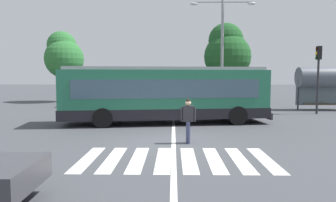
{
  "coord_description": "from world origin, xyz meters",
  "views": [
    {
      "loc": [
        0.16,
        -11.76,
        2.59
      ],
      "look_at": [
        -0.12,
        4.0,
        1.3
      ],
      "focal_mm": 32.95,
      "sensor_mm": 36.0,
      "label": 1
    }
  ],
  "objects_px": {
    "parked_car_silver": "(80,97)",
    "parked_car_teal": "(141,97)",
    "parked_car_black": "(201,97)",
    "parked_car_blue": "(112,96)",
    "twin_arm_street_lamp": "(222,42)",
    "background_tree_left": "(63,55)",
    "parked_car_charcoal": "(170,97)",
    "pedestrian_crossing_street": "(188,118)",
    "bus_stop_shelter": "(327,78)",
    "parked_car_champagne": "(232,97)",
    "background_tree_right": "(227,52)",
    "traffic_light_far_corner": "(318,69)",
    "city_transit_bus": "(165,94)"
  },
  "relations": [
    {
      "from": "background_tree_left",
      "to": "pedestrian_crossing_street",
      "type": "bearing_deg",
      "value": -58.65
    },
    {
      "from": "parked_car_teal",
      "to": "parked_car_black",
      "type": "xyz_separation_m",
      "value": [
        5.24,
        0.43,
        0.0
      ]
    },
    {
      "from": "parked_car_silver",
      "to": "traffic_light_far_corner",
      "type": "bearing_deg",
      "value": -18.19
    },
    {
      "from": "city_transit_bus",
      "to": "parked_car_charcoal",
      "type": "distance_m",
      "value": 10.42
    },
    {
      "from": "parked_car_blue",
      "to": "background_tree_right",
      "type": "distance_m",
      "value": 13.2
    },
    {
      "from": "bus_stop_shelter",
      "to": "pedestrian_crossing_street",
      "type": "bearing_deg",
      "value": -133.03
    },
    {
      "from": "parked_car_charcoal",
      "to": "pedestrian_crossing_street",
      "type": "bearing_deg",
      "value": -86.92
    },
    {
      "from": "city_transit_bus",
      "to": "background_tree_right",
      "type": "relative_size",
      "value": 1.39
    },
    {
      "from": "parked_car_charcoal",
      "to": "background_tree_left",
      "type": "xyz_separation_m",
      "value": [
        -10.59,
        3.29,
        3.87
      ]
    },
    {
      "from": "parked_car_blue",
      "to": "parked_car_teal",
      "type": "distance_m",
      "value": 2.7
    },
    {
      "from": "bus_stop_shelter",
      "to": "parked_car_champagne",
      "type": "bearing_deg",
      "value": 152.12
    },
    {
      "from": "parked_car_silver",
      "to": "parked_car_teal",
      "type": "relative_size",
      "value": 0.99
    },
    {
      "from": "parked_car_silver",
      "to": "parked_car_black",
      "type": "height_order",
      "value": "same"
    },
    {
      "from": "city_transit_bus",
      "to": "twin_arm_street_lamp",
      "type": "distance_m",
      "value": 8.37
    },
    {
      "from": "parked_car_charcoal",
      "to": "parked_car_black",
      "type": "xyz_separation_m",
      "value": [
        2.7,
        -0.05,
        0.0
      ]
    },
    {
      "from": "parked_car_charcoal",
      "to": "parked_car_champagne",
      "type": "height_order",
      "value": "same"
    },
    {
      "from": "parked_car_silver",
      "to": "parked_car_blue",
      "type": "height_order",
      "value": "same"
    },
    {
      "from": "parked_car_teal",
      "to": "bus_stop_shelter",
      "type": "xyz_separation_m",
      "value": [
        14.42,
        -3.14,
        1.65
      ]
    },
    {
      "from": "parked_car_teal",
      "to": "traffic_light_far_corner",
      "type": "bearing_deg",
      "value": -24.26
    },
    {
      "from": "background_tree_left",
      "to": "background_tree_right",
      "type": "bearing_deg",
      "value": 8.61
    },
    {
      "from": "pedestrian_crossing_street",
      "to": "parked_car_charcoal",
      "type": "distance_m",
      "value": 15.48
    },
    {
      "from": "parked_car_blue",
      "to": "twin_arm_street_lamp",
      "type": "distance_m",
      "value": 10.84
    },
    {
      "from": "parked_car_teal",
      "to": "background_tree_right",
      "type": "bearing_deg",
      "value": 36.58
    },
    {
      "from": "parked_car_teal",
      "to": "bus_stop_shelter",
      "type": "bearing_deg",
      "value": -12.27
    },
    {
      "from": "traffic_light_far_corner",
      "to": "parked_car_blue",
      "type": "bearing_deg",
      "value": 157.69
    },
    {
      "from": "parked_car_charcoal",
      "to": "twin_arm_street_lamp",
      "type": "xyz_separation_m",
      "value": [
        3.89,
        -3.97,
        4.34
      ]
    },
    {
      "from": "city_transit_bus",
      "to": "traffic_light_far_corner",
      "type": "distance_m",
      "value": 11.14
    },
    {
      "from": "pedestrian_crossing_street",
      "to": "twin_arm_street_lamp",
      "type": "height_order",
      "value": "twin_arm_street_lamp"
    },
    {
      "from": "pedestrian_crossing_street",
      "to": "parked_car_blue",
      "type": "height_order",
      "value": "pedestrian_crossing_street"
    },
    {
      "from": "parked_car_black",
      "to": "twin_arm_street_lamp",
      "type": "relative_size",
      "value": 0.56
    },
    {
      "from": "parked_car_black",
      "to": "traffic_light_far_corner",
      "type": "xyz_separation_m",
      "value": [
        7.32,
        -6.09,
        2.31
      ]
    },
    {
      "from": "pedestrian_crossing_street",
      "to": "parked_car_teal",
      "type": "height_order",
      "value": "pedestrian_crossing_street"
    },
    {
      "from": "parked_car_black",
      "to": "background_tree_right",
      "type": "relative_size",
      "value": 0.56
    },
    {
      "from": "parked_car_teal",
      "to": "parked_car_champagne",
      "type": "height_order",
      "value": "same"
    },
    {
      "from": "parked_car_black",
      "to": "traffic_light_far_corner",
      "type": "relative_size",
      "value": 1.0
    },
    {
      "from": "background_tree_right",
      "to": "parked_car_blue",
      "type": "bearing_deg",
      "value": -152.81
    },
    {
      "from": "background_tree_right",
      "to": "traffic_light_far_corner",
      "type": "bearing_deg",
      "value": -71.01
    },
    {
      "from": "background_tree_left",
      "to": "parked_car_silver",
      "type": "bearing_deg",
      "value": -53.32
    },
    {
      "from": "parked_car_silver",
      "to": "twin_arm_street_lamp",
      "type": "distance_m",
      "value": 13.16
    },
    {
      "from": "city_transit_bus",
      "to": "parked_car_black",
      "type": "relative_size",
      "value": 2.47
    },
    {
      "from": "parked_car_charcoal",
      "to": "bus_stop_shelter",
      "type": "relative_size",
      "value": 1.05
    },
    {
      "from": "twin_arm_street_lamp",
      "to": "traffic_light_far_corner",
      "type": "bearing_deg",
      "value": -19.54
    },
    {
      "from": "parked_car_teal",
      "to": "background_tree_left",
      "type": "distance_m",
      "value": 9.7
    },
    {
      "from": "city_transit_bus",
      "to": "background_tree_left",
      "type": "height_order",
      "value": "background_tree_left"
    },
    {
      "from": "traffic_light_far_corner",
      "to": "bus_stop_shelter",
      "type": "height_order",
      "value": "traffic_light_far_corner"
    },
    {
      "from": "twin_arm_street_lamp",
      "to": "parked_car_charcoal",
      "type": "bearing_deg",
      "value": 134.42
    },
    {
      "from": "parked_car_silver",
      "to": "parked_car_champagne",
      "type": "bearing_deg",
      "value": 0.27
    },
    {
      "from": "twin_arm_street_lamp",
      "to": "background_tree_right",
      "type": "height_order",
      "value": "background_tree_right"
    },
    {
      "from": "parked_car_teal",
      "to": "parked_car_charcoal",
      "type": "height_order",
      "value": "same"
    },
    {
      "from": "parked_car_silver",
      "to": "parked_car_black",
      "type": "distance_m",
      "value": 10.67
    }
  ]
}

